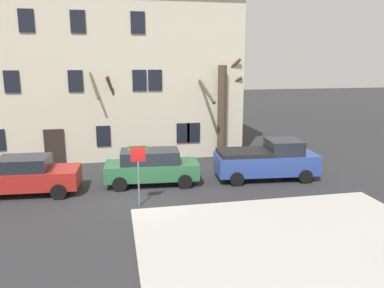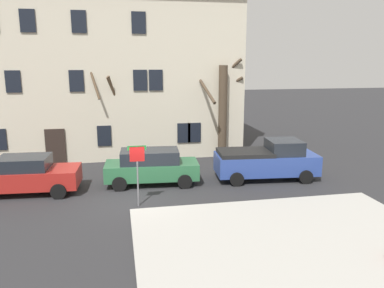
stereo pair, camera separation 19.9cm
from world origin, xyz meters
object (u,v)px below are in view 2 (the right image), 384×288
at_px(street_sign_pole, 137,164).
at_px(building_main, 114,64).
at_px(bicycle_leaning, 19,158).
at_px(tree_bare_near, 106,110).
at_px(car_red_sedan, 25,175).
at_px(car_green_wagon, 151,166).
at_px(tree_bare_mid, 222,109).
at_px(pickup_truck_blue, 267,160).

bearing_deg(street_sign_pole, building_main, 94.21).
distance_m(street_sign_pole, bicycle_leaning, 10.25).
relative_size(tree_bare_near, car_red_sedan, 1.29).
relative_size(car_green_wagon, street_sign_pole, 1.79).
bearing_deg(car_red_sedan, bicycle_leaning, 105.81).
xyz_separation_m(tree_bare_mid, car_green_wagon, (-4.71, -4.28, -2.17)).
height_order(car_green_wagon, street_sign_pole, street_sign_pole).
distance_m(tree_bare_mid, pickup_truck_blue, 5.14).
xyz_separation_m(car_red_sedan, pickup_truck_blue, (11.59, -0.01, 0.11)).
bearing_deg(bicycle_leaning, car_red_sedan, -74.19).
relative_size(tree_bare_near, bicycle_leaning, 3.80).
height_order(building_main, car_red_sedan, building_main).
bearing_deg(street_sign_pole, car_red_sedan, 152.75).
bearing_deg(tree_bare_mid, pickup_truck_blue, -76.03).
relative_size(car_green_wagon, bicycle_leaning, 2.76).
xyz_separation_m(tree_bare_mid, car_red_sedan, (-10.46, -4.55, -2.20)).
bearing_deg(building_main, car_green_wagon, -79.19).
xyz_separation_m(tree_bare_near, pickup_truck_blue, (8.00, -5.28, -2.08)).
bearing_deg(street_sign_pole, tree_bare_near, 99.82).
distance_m(tree_bare_near, pickup_truck_blue, 9.81).
height_order(pickup_truck_blue, bicycle_leaning, pickup_truck_blue).
xyz_separation_m(street_sign_pole, bicycle_leaning, (-6.44, 7.84, -1.43)).
xyz_separation_m(building_main, tree_bare_mid, (6.35, -4.30, -2.64)).
xyz_separation_m(car_red_sedan, street_sign_pole, (4.94, -2.55, 0.94)).
distance_m(car_red_sedan, pickup_truck_blue, 11.59).
bearing_deg(bicycle_leaning, tree_bare_mid, -3.56).
height_order(car_red_sedan, car_green_wagon, car_red_sedan).
distance_m(tree_bare_near, car_green_wagon, 5.86).
distance_m(car_green_wagon, pickup_truck_blue, 5.85).
height_order(car_green_wagon, bicycle_leaning, car_green_wagon).
distance_m(tree_bare_near, tree_bare_mid, 6.90).
distance_m(tree_bare_mid, car_red_sedan, 11.61).
xyz_separation_m(building_main, tree_bare_near, (-0.51, -3.58, -2.65)).
relative_size(car_red_sedan, street_sign_pole, 1.91).
distance_m(building_main, tree_bare_mid, 8.11).
bearing_deg(tree_bare_near, building_main, 81.83).
xyz_separation_m(building_main, car_green_wagon, (1.64, -8.58, -4.81)).
distance_m(car_red_sedan, car_green_wagon, 5.75).
bearing_deg(pickup_truck_blue, tree_bare_near, 146.56).
bearing_deg(tree_bare_near, car_red_sedan, -124.28).
relative_size(tree_bare_mid, pickup_truck_blue, 1.16).
distance_m(pickup_truck_blue, bicycle_leaning, 14.13).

